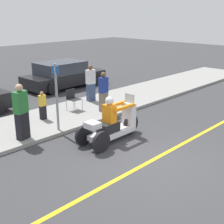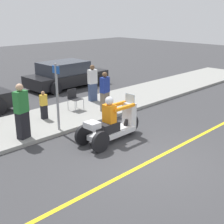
% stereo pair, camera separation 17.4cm
% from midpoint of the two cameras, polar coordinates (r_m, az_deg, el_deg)
% --- Properties ---
extents(ground_plane, '(60.00, 60.00, 0.00)m').
position_cam_midpoint_polar(ground_plane, '(8.59, 7.55, -8.94)').
color(ground_plane, '#38383A').
extents(lane_stripe, '(24.00, 0.12, 0.01)m').
position_cam_midpoint_polar(lane_stripe, '(8.80, 8.69, -8.31)').
color(lane_stripe, gold).
rests_on(lane_stripe, ground).
extents(sidewalk_strip, '(28.00, 2.80, 0.12)m').
position_cam_midpoint_polar(sidewalk_strip, '(11.70, -10.50, -1.34)').
color(sidewalk_strip, gray).
rests_on(sidewalk_strip, ground).
extents(motorcycle_trike, '(2.35, 0.85, 1.45)m').
position_cam_midpoint_polar(motorcycle_trike, '(9.63, 0.55, -2.41)').
color(motorcycle_trike, black).
rests_on(motorcycle_trike, ground).
extents(spectator_far_back, '(0.40, 0.28, 1.55)m').
position_cam_midpoint_polar(spectator_far_back, '(12.09, -0.91, 3.59)').
color(spectator_far_back, '#726656').
rests_on(spectator_far_back, sidewalk_strip).
extents(spectator_near_curb, '(0.41, 0.30, 1.58)m').
position_cam_midpoint_polar(spectator_near_curb, '(13.54, -3.21, 5.20)').
color(spectator_near_curb, '#38476B').
rests_on(spectator_near_curb, sidewalk_strip).
extents(spectator_with_child, '(0.25, 0.16, 1.04)m').
position_cam_midpoint_polar(spectator_with_child, '(11.51, -11.95, 1.17)').
color(spectator_with_child, black).
rests_on(spectator_with_child, sidewalk_strip).
extents(spectator_by_tree, '(0.46, 0.34, 1.72)m').
position_cam_midpoint_polar(spectator_by_tree, '(9.79, -15.69, -0.07)').
color(spectator_by_tree, black).
rests_on(spectator_by_tree, sidewalk_strip).
extents(folding_chair_curbside, '(0.48, 0.48, 0.82)m').
position_cam_midpoint_polar(folding_chair_curbside, '(12.41, -6.58, 2.70)').
color(folding_chair_curbside, '#A5A8AD').
rests_on(folding_chair_curbside, sidewalk_strip).
extents(parked_car_lot_right, '(4.36, 2.06, 1.36)m').
position_cam_midpoint_polar(parked_car_lot_right, '(16.79, -8.13, 6.74)').
color(parked_car_lot_right, black).
rests_on(parked_car_lot_right, ground).
extents(street_sign, '(0.08, 0.36, 2.20)m').
position_cam_midpoint_polar(street_sign, '(10.15, -9.51, 3.18)').
color(street_sign, gray).
rests_on(street_sign, sidewalk_strip).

